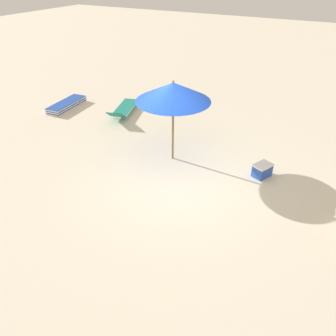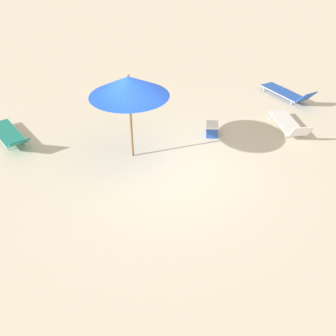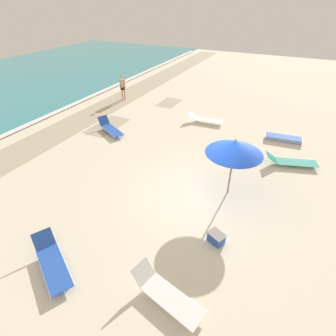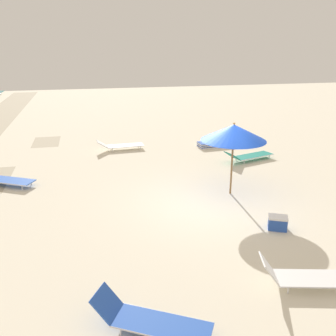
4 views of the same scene
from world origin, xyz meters
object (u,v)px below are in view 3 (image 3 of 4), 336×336
(sun_lounger_near_water_right, at_px, (110,128))
(sun_lounger_mid_beach_solo, at_px, (52,261))
(sun_lounger_beside_umbrella, at_px, (291,161))
(beachgoer_shoreline_child, at_px, (123,86))
(sun_lounger_mid_beach_pair_a, at_px, (205,119))
(sun_lounger_near_water_left, at_px, (166,294))
(lounger_stack, at_px, (283,139))
(beach_umbrella, at_px, (235,147))
(cooler_box, at_px, (216,238))

(sun_lounger_near_water_right, relative_size, sun_lounger_mid_beach_solo, 1.04)
(sun_lounger_beside_umbrella, relative_size, beachgoer_shoreline_child, 1.32)
(beachgoer_shoreline_child, bearing_deg, sun_lounger_mid_beach_solo, 112.15)
(sun_lounger_mid_beach_pair_a, bearing_deg, sun_lounger_near_water_left, -169.60)
(lounger_stack, height_order, beachgoer_shoreline_child, beachgoer_shoreline_child)
(sun_lounger_beside_umbrella, relative_size, sun_lounger_near_water_left, 1.10)
(sun_lounger_mid_beach_solo, bearing_deg, beach_umbrella, -3.79)
(beach_umbrella, xyz_separation_m, beachgoer_shoreline_child, (7.39, 9.86, -1.05))
(sun_lounger_near_water_right, xyz_separation_m, sun_lounger_mid_beach_solo, (-7.96, -3.82, -0.00))
(sun_lounger_mid_beach_solo, height_order, beachgoer_shoreline_child, beachgoer_shoreline_child)
(sun_lounger_near_water_left, xyz_separation_m, beachgoer_shoreline_child, (12.34, 9.58, 0.78))
(sun_lounger_mid_beach_solo, relative_size, beachgoer_shoreline_child, 1.19)
(beachgoer_shoreline_child, bearing_deg, beach_umbrella, 139.48)
(sun_lounger_mid_beach_solo, bearing_deg, cooler_box, -23.96)
(beach_umbrella, distance_m, beachgoer_shoreline_child, 12.36)
(sun_lounger_beside_umbrella, relative_size, sun_lounger_mid_beach_solo, 1.11)
(sun_lounger_near_water_right, height_order, beachgoer_shoreline_child, beachgoer_shoreline_child)
(lounger_stack, relative_size, beachgoer_shoreline_child, 1.07)
(sun_lounger_near_water_left, xyz_separation_m, sun_lounger_near_water_right, (7.41, 7.16, -0.00))
(beach_umbrella, xyz_separation_m, sun_lounger_mid_beach_solo, (-5.50, 3.62, -1.83))
(sun_lounger_beside_umbrella, xyz_separation_m, sun_lounger_mid_beach_solo, (-8.71, 5.68, 0.01))
(cooler_box, bearing_deg, sun_lounger_near_water_right, -8.31)
(lounger_stack, relative_size, sun_lounger_mid_beach_pair_a, 0.88)
(sun_lounger_mid_beach_pair_a, distance_m, cooler_box, 9.22)
(sun_lounger_near_water_left, height_order, sun_lounger_mid_beach_pair_a, sun_lounger_near_water_left)
(sun_lounger_beside_umbrella, height_order, beachgoer_shoreline_child, beachgoer_shoreline_child)
(sun_lounger_near_water_right, relative_size, cooler_box, 3.63)
(sun_lounger_near_water_right, height_order, sun_lounger_mid_beach_pair_a, sun_lounger_near_water_right)
(sun_lounger_near_water_left, relative_size, sun_lounger_near_water_right, 0.97)
(lounger_stack, bearing_deg, sun_lounger_near_water_right, 103.76)
(sun_lounger_beside_umbrella, bearing_deg, beach_umbrella, 129.84)
(sun_lounger_mid_beach_solo, bearing_deg, sun_lounger_beside_umbrella, -3.57)
(sun_lounger_beside_umbrella, bearing_deg, lounger_stack, -3.90)
(sun_lounger_beside_umbrella, distance_m, cooler_box, 6.05)
(sun_lounger_near_water_right, bearing_deg, sun_lounger_mid_beach_pair_a, -22.89)
(sun_lounger_mid_beach_solo, bearing_deg, sun_lounger_mid_beach_pair_a, 26.61)
(cooler_box, bearing_deg, sun_lounger_beside_umbrella, -81.99)
(sun_lounger_mid_beach_solo, bearing_deg, lounger_stack, 4.79)
(sun_lounger_near_water_left, distance_m, sun_lounger_mid_beach_pair_a, 11.29)
(beach_umbrella, relative_size, sun_lounger_mid_beach_solo, 1.13)
(beach_umbrella, bearing_deg, sun_lounger_mid_beach_pair_a, 26.82)
(sun_lounger_mid_beach_solo, height_order, cooler_box, sun_lounger_mid_beach_solo)
(lounger_stack, bearing_deg, sun_lounger_beside_umbrella, -171.97)
(cooler_box, bearing_deg, sun_lounger_mid_beach_pair_a, -43.94)
(lounger_stack, distance_m, beachgoer_shoreline_child, 11.53)
(sun_lounger_near_water_left, bearing_deg, sun_lounger_beside_umbrella, -2.33)
(beach_umbrella, bearing_deg, beachgoer_shoreline_child, 53.15)
(sun_lounger_near_water_right, height_order, sun_lounger_mid_beach_solo, sun_lounger_near_water_right)
(lounger_stack, height_order, cooler_box, cooler_box)
(lounger_stack, distance_m, sun_lounger_beside_umbrella, 2.44)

